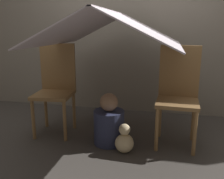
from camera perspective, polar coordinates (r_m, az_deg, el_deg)
name	(u,v)px	position (r m, az deg, el deg)	size (l,w,h in m)	color
ground_plane	(109,144)	(2.65, -0.67, -12.37)	(8.80, 8.80, 0.00)	#47423D
wall_back	(129,22)	(3.52, 3.85, 15.15)	(7.00, 0.05, 2.50)	gray
chair_left	(56,85)	(2.88, -12.75, 0.94)	(0.44, 0.44, 1.01)	olive
chair_right	(178,92)	(2.61, 14.85, -0.55)	(0.42, 0.42, 1.01)	olive
sheet_canopy	(112,28)	(2.51, 0.00, 13.82)	(1.33, 1.45, 0.33)	silver
person_front	(109,123)	(2.60, -0.70, -7.74)	(0.32, 0.32, 0.54)	#2D3351
plush_toy	(124,141)	(2.46, 2.84, -11.62)	(0.18, 0.18, 0.29)	beige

